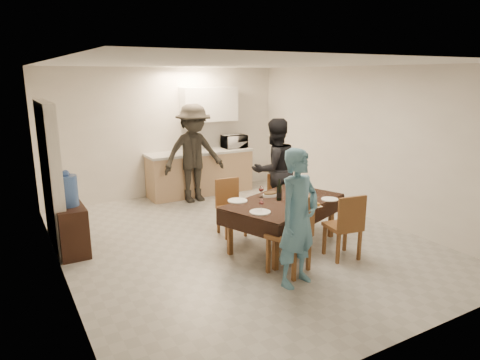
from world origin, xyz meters
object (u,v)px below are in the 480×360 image
(savoury_tart, at_px, (306,205))
(person_kitchen, at_px, (194,154))
(water_jug, at_px, (67,191))
(water_pitcher, at_px, (306,191))
(console, at_px, (71,229))
(person_near, at_px, (298,218))
(dining_table, at_px, (284,203))
(microwave, at_px, (234,141))
(person_far, at_px, (274,170))
(wine_bottle, at_px, (279,190))

(savoury_tart, xyz_separation_m, person_kitchen, (-0.30, 3.11, 0.25))
(water_jug, height_order, water_pitcher, water_jug)
(console, xyz_separation_m, person_near, (2.19, -2.31, 0.48))
(dining_table, height_order, microwave, microwave)
(water_pitcher, bearing_deg, savoury_tart, -127.15)
(water_jug, relative_size, microwave, 0.85)
(dining_table, relative_size, person_near, 1.22)
(water_jug, bearing_deg, water_pitcher, -22.90)
(dining_table, height_order, person_far, person_far)
(wine_bottle, bearing_deg, console, 155.87)
(dining_table, xyz_separation_m, wine_bottle, (-0.05, 0.05, 0.19))
(person_near, relative_size, person_far, 0.94)
(savoury_tart, relative_size, person_near, 0.23)
(savoury_tart, distance_m, person_near, 0.94)
(savoury_tart, bearing_deg, wine_bottle, 109.23)
(dining_table, xyz_separation_m, person_far, (0.55, 1.05, 0.22))
(microwave, bearing_deg, person_far, 79.20)
(console, bearing_deg, person_near, -46.45)
(savoury_tart, xyz_separation_m, person_far, (0.45, 1.43, 0.17))
(person_far, distance_m, person_kitchen, 1.84)
(water_pitcher, relative_size, person_near, 0.13)
(wine_bottle, bearing_deg, person_kitchen, 93.18)
(microwave, bearing_deg, person_near, 70.41)
(person_far, bearing_deg, savoury_tart, 73.31)
(water_jug, relative_size, wine_bottle, 1.36)
(person_near, bearing_deg, savoury_tart, 32.35)
(console, xyz_separation_m, person_kitchen, (2.54, 1.48, 0.61))
(savoury_tart, distance_m, microwave, 3.68)
(water_jug, distance_m, person_kitchen, 2.94)
(water_pitcher, bearing_deg, person_far, 79.70)
(dining_table, distance_m, person_kitchen, 2.76)
(dining_table, relative_size, savoury_tart, 5.39)
(water_jug, xyz_separation_m, microwave, (3.70, 1.93, 0.14))
(water_jug, distance_m, wine_bottle, 2.95)
(console, xyz_separation_m, microwave, (3.70, 1.93, 0.70))
(dining_table, distance_m, console, 3.03)
(dining_table, relative_size, person_far, 1.15)
(microwave, distance_m, person_kitchen, 1.24)
(water_pitcher, xyz_separation_m, microwave, (0.61, 3.23, 0.25))
(console, distance_m, person_near, 3.22)
(dining_table, relative_size, wine_bottle, 6.41)
(person_kitchen, bearing_deg, water_jug, -149.86)
(wine_bottle, xyz_separation_m, savoury_tart, (0.15, -0.43, -0.13))
(dining_table, bearing_deg, console, 134.64)
(water_jug, bearing_deg, person_kitchen, 30.14)
(dining_table, relative_size, water_pitcher, 9.24)
(dining_table, relative_size, console, 2.67)
(wine_bottle, bearing_deg, water_jug, 155.87)
(console, bearing_deg, water_pitcher, -22.90)
(wine_bottle, relative_size, person_kitchen, 0.16)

